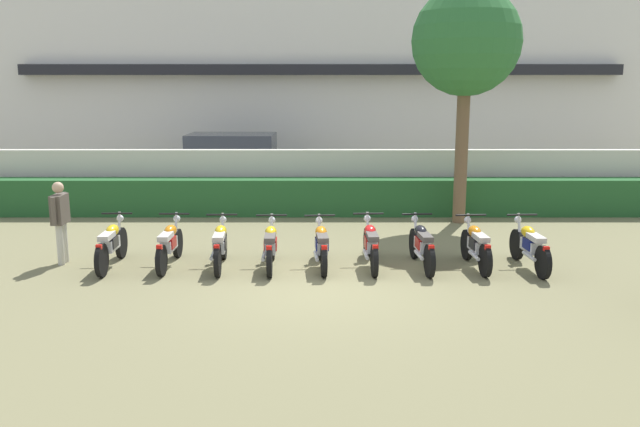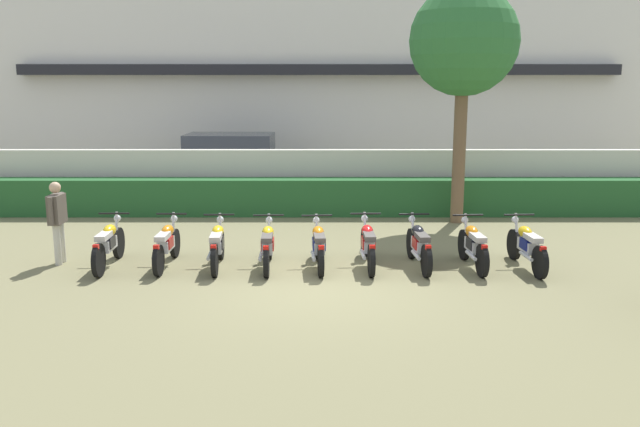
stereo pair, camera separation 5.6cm
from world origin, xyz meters
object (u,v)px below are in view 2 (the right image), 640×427
object	(u,v)px
motorcycle_in_row_2	(219,245)
motorcycle_in_row_8	(529,246)
motorcycle_in_row_0	(110,244)
motorcycle_in_row_6	(421,245)
motorcycle_in_row_5	(369,244)
motorcycle_in_row_3	(270,245)
motorcycle_in_row_4	(320,245)
parked_car	(237,164)
motorcycle_in_row_1	(168,244)
motorcycle_in_row_7	(475,245)
inspector_person	(59,216)
tree_near_inspector	(466,43)

from	to	relation	value
motorcycle_in_row_2	motorcycle_in_row_8	bearing A→B (deg)	-93.99
motorcycle_in_row_0	motorcycle_in_row_6	size ratio (longest dim) A/B	1.02
motorcycle_in_row_0	motorcycle_in_row_5	world-z (taller)	motorcycle_in_row_0
motorcycle_in_row_0	motorcycle_in_row_3	bearing A→B (deg)	-92.58
motorcycle_in_row_4	motorcycle_in_row_6	bearing A→B (deg)	-93.84
parked_car	motorcycle_in_row_1	world-z (taller)	parked_car
motorcycle_in_row_7	motorcycle_in_row_5	bearing A→B (deg)	83.96
inspector_person	motorcycle_in_row_8	bearing A→B (deg)	-2.38
motorcycle_in_row_1	motorcycle_in_row_6	xyz separation A→B (m)	(4.84, -0.08, 0.01)
motorcycle_in_row_1	motorcycle_in_row_6	distance (m)	4.84
tree_near_inspector	motorcycle_in_row_6	world-z (taller)	tree_near_inspector
motorcycle_in_row_3	motorcycle_in_row_2	bearing A→B (deg)	86.86
motorcycle_in_row_2	motorcycle_in_row_6	size ratio (longest dim) A/B	0.96
motorcycle_in_row_3	motorcycle_in_row_5	size ratio (longest dim) A/B	0.95
motorcycle_in_row_1	motorcycle_in_row_3	world-z (taller)	same
motorcycle_in_row_1	motorcycle_in_row_3	xyz separation A→B (m)	(1.95, -0.11, 0.00)
motorcycle_in_row_1	motorcycle_in_row_5	size ratio (longest dim) A/B	0.98
motorcycle_in_row_8	tree_near_inspector	bearing A→B (deg)	2.69
parked_car	motorcycle_in_row_5	xyz separation A→B (m)	(3.61, -8.49, -0.49)
motorcycle_in_row_3	motorcycle_in_row_7	bearing A→B (deg)	-92.02
motorcycle_in_row_5	motorcycle_in_row_8	distance (m)	3.01
parked_car	tree_near_inspector	world-z (taller)	tree_near_inspector
motorcycle_in_row_0	motorcycle_in_row_7	bearing A→B (deg)	-92.11
tree_near_inspector	motorcycle_in_row_0	bearing A→B (deg)	-151.33
motorcycle_in_row_2	motorcycle_in_row_4	xyz separation A→B (m)	(1.93, -0.01, -0.01)
motorcycle_in_row_4	inspector_person	size ratio (longest dim) A/B	1.11
motorcycle_in_row_1	motorcycle_in_row_2	world-z (taller)	motorcycle_in_row_2
tree_near_inspector	motorcycle_in_row_0	size ratio (longest dim) A/B	2.95
motorcycle_in_row_5	motorcycle_in_row_7	xyz separation A→B (m)	(2.00, -0.09, 0.00)
motorcycle_in_row_0	motorcycle_in_row_2	world-z (taller)	motorcycle_in_row_0
motorcycle_in_row_1	motorcycle_in_row_2	distance (m)	1.00
tree_near_inspector	inspector_person	bearing A→B (deg)	-155.79
parked_car	motorcycle_in_row_2	size ratio (longest dim) A/B	2.47
motorcycle_in_row_2	motorcycle_in_row_8	world-z (taller)	motorcycle_in_row_8
motorcycle_in_row_5	motorcycle_in_row_8	size ratio (longest dim) A/B	1.00
motorcycle_in_row_4	motorcycle_in_row_5	bearing A→B (deg)	-90.41
motorcycle_in_row_6	motorcycle_in_row_7	bearing A→B (deg)	-96.28
parked_car	motorcycle_in_row_2	world-z (taller)	parked_car
motorcycle_in_row_4	motorcycle_in_row_7	world-z (taller)	motorcycle_in_row_7
motorcycle_in_row_1	motorcycle_in_row_8	size ratio (longest dim) A/B	0.98
motorcycle_in_row_3	motorcycle_in_row_7	world-z (taller)	motorcycle_in_row_7
tree_near_inspector	motorcycle_in_row_2	size ratio (longest dim) A/B	3.14
parked_car	motorcycle_in_row_1	bearing A→B (deg)	-90.14
inspector_person	motorcycle_in_row_0	bearing A→B (deg)	-14.11
tree_near_inspector	motorcycle_in_row_3	distance (m)	7.28
motorcycle_in_row_0	inspector_person	size ratio (longest dim) A/B	1.21
inspector_person	tree_near_inspector	bearing A→B (deg)	24.21
motorcycle_in_row_1	motorcycle_in_row_7	distance (m)	5.87
tree_near_inspector	motorcycle_in_row_5	world-z (taller)	tree_near_inspector
motorcycle_in_row_4	motorcycle_in_row_5	distance (m)	0.95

